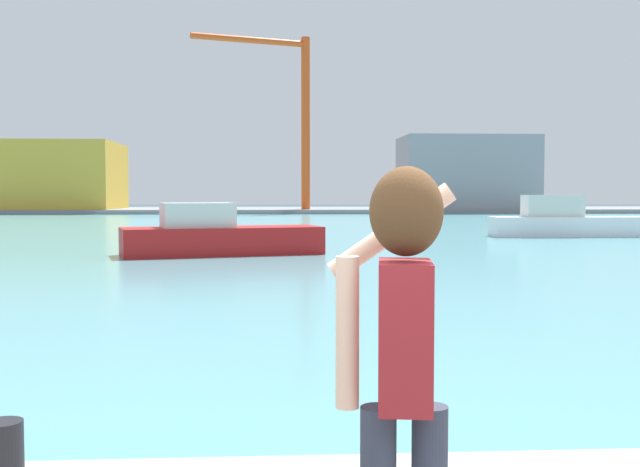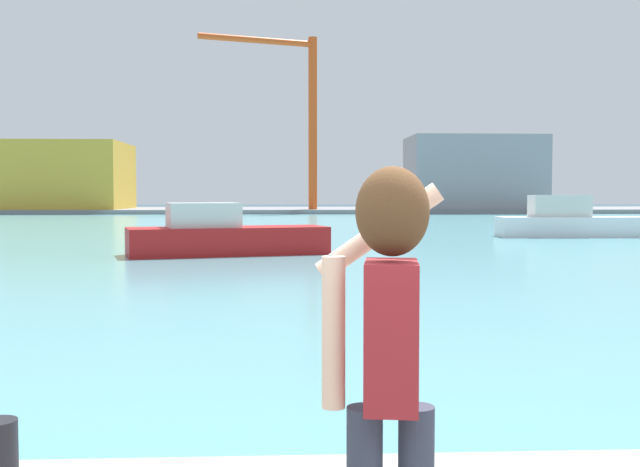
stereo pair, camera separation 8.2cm
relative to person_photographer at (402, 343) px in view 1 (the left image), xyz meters
The scene contains 10 objects.
ground_plane 49.85m from the person_photographer, 89.73° to the left, with size 220.00×220.00×0.00m, color #334751.
harbor_water 51.85m from the person_photographer, 89.74° to the left, with size 140.00×100.00×0.02m, color #599EA8.
far_shore_dock 91.83m from the person_photographer, 89.85° to the left, with size 140.00×20.00×0.51m, color gray.
person_photographer is the anchor object (origin of this frame).
harbor_bollard 2.56m from the person_photographer, 145.54° to the left, with size 0.22×0.22×0.38m, color black.
boat_moored 25.85m from the person_photographer, 95.82° to the left, with size 7.75×4.22×1.95m.
boat_moored_2 39.68m from the person_photographer, 67.59° to the left, with size 8.65×2.36×2.22m.
warehouse_left 93.12m from the person_photographer, 105.95° to the left, with size 12.69×13.22×7.88m, color gold.
warehouse_right 90.55m from the person_photographer, 75.51° to the left, with size 15.65×9.81×8.64m, color gray.
port_crane 84.56m from the person_photographer, 88.95° to the left, with size 13.14×5.05×19.60m.
Camera 1 is at (-0.72, -2.66, 2.31)m, focal length 42.59 mm.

